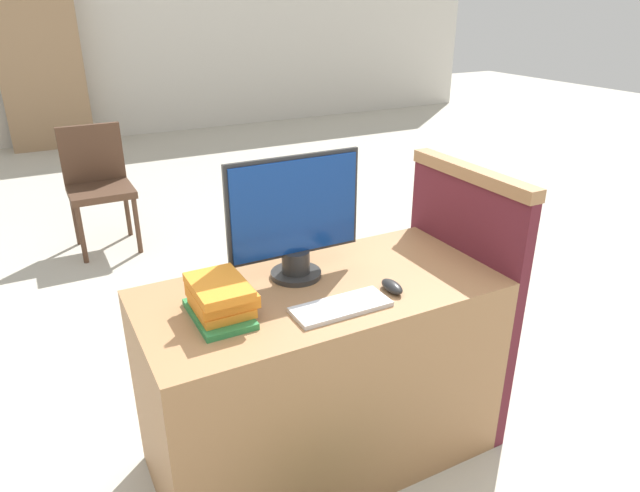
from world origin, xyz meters
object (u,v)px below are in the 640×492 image
monitor (295,219)px  keyboard (341,307)px  book_stack (221,299)px  far_chair (98,180)px  mouse (392,286)px

monitor → keyboard: monitor is taller
monitor → keyboard: bearing=-84.6°
monitor → book_stack: 0.41m
monitor → book_stack: bearing=-156.8°
keyboard → far_chair: size_ratio=0.38×
far_chair → keyboard: bearing=-95.1°
monitor → book_stack: monitor is taller
monitor → mouse: monitor is taller
mouse → far_chair: bearing=102.5°
mouse → monitor: bearing=132.9°
book_stack → far_chair: book_stack is taller
keyboard → monitor: bearing=95.4°
keyboard → far_chair: 2.89m
mouse → book_stack: book_stack is taller
monitor → mouse: bearing=-47.1°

